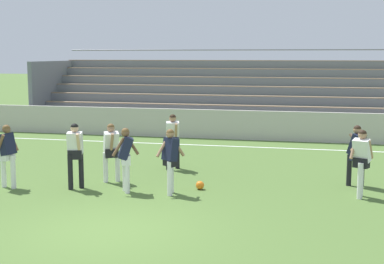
{
  "coord_description": "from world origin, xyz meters",
  "views": [
    {
      "loc": [
        4.03,
        -9.99,
        3.47
      ],
      "look_at": [
        0.35,
        5.86,
        1.18
      ],
      "focal_mm": 51.79,
      "sensor_mm": 36.0,
      "label": 1
    }
  ],
  "objects": [
    {
      "name": "player_white_challenging",
      "position": [
        -1.47,
        3.96,
        0.95
      ],
      "size": [
        0.52,
        0.66,
        1.61
      ],
      "color": "white",
      "rests_on": "ground"
    },
    {
      "name": "ground_plane",
      "position": [
        0.0,
        0.0,
        0.0
      ],
      "size": [
        160.0,
        160.0,
        0.0
      ],
      "primitive_type": "plane",
      "color": "#4C6B30"
    },
    {
      "name": "player_dark_pressing_high",
      "position": [
        -0.7,
        2.98,
        0.98
      ],
      "size": [
        0.62,
        0.51,
        1.64
      ],
      "color": "white",
      "rests_on": "ground"
    },
    {
      "name": "player_white_wide_right",
      "position": [
        5.05,
        3.76,
        0.99
      ],
      "size": [
        0.6,
        0.47,
        1.67
      ],
      "color": "white",
      "rests_on": "ground"
    },
    {
      "name": "field_line_sideline",
      "position": [
        0.0,
        10.55,
        0.0
      ],
      "size": [
        44.0,
        0.12,
        0.01
      ],
      "primitive_type": "cube",
      "color": "white",
      "rests_on": "ground"
    },
    {
      "name": "player_white_overlapping",
      "position": [
        -2.09,
        3.01,
        1.03
      ],
      "size": [
        0.45,
        0.56,
        1.71
      ],
      "color": "black",
      "rests_on": "ground"
    },
    {
      "name": "player_white_on_ball",
      "position": [
        -0.28,
        5.97,
        1.0
      ],
      "size": [
        0.46,
        0.66,
        1.68
      ],
      "color": "black",
      "rests_on": "ground"
    },
    {
      "name": "player_dark_dropping_back",
      "position": [
        -3.84,
        2.7,
        0.99
      ],
      "size": [
        0.46,
        0.52,
        1.67
      ],
      "color": "white",
      "rests_on": "ground"
    },
    {
      "name": "bleacher_stand",
      "position": [
        3.92,
        15.37,
        1.66
      ],
      "size": [
        25.97,
        4.8,
        3.72
      ],
      "color": "#897051",
      "rests_on": "ground"
    },
    {
      "name": "soccer_ball",
      "position": [
        1.07,
        3.67,
        0.11
      ],
      "size": [
        0.22,
        0.22,
        0.22
      ],
      "primitive_type": "sphere",
      "color": "orange",
      "rests_on": "ground"
    },
    {
      "name": "sideline_wall",
      "position": [
        0.0,
        12.32,
        0.6
      ],
      "size": [
        48.0,
        0.16,
        1.2
      ],
      "primitive_type": "cube",
      "color": "#BCB7AD",
      "rests_on": "ground"
    },
    {
      "name": "player_dark_trailing_run",
      "position": [
        5.0,
        4.99,
        0.96
      ],
      "size": [
        0.52,
        0.71,
        1.63
      ],
      "color": "black",
      "rests_on": "ground"
    },
    {
      "name": "player_dark_wide_left",
      "position": [
        0.46,
        3.02,
        0.98
      ],
      "size": [
        0.68,
        0.47,
        1.65
      ],
      "color": "white",
      "rests_on": "ground"
    }
  ]
}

